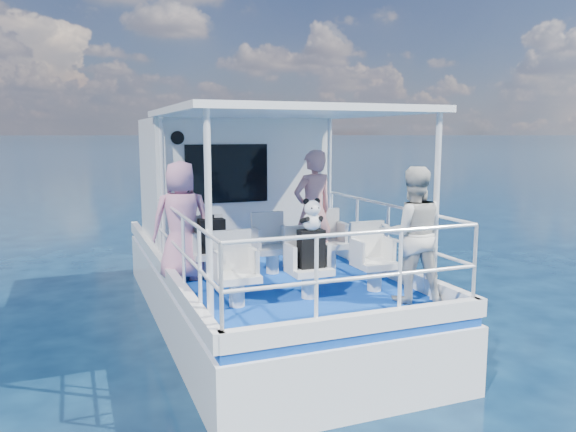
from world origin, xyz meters
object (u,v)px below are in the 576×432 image
Objects in this scene: backpack_center at (311,249)px; passenger_port_fwd at (182,221)px; passenger_stbd_aft at (412,234)px; panda at (312,214)px.

passenger_port_fwd is at bearing 131.08° from backpack_center.
backpack_center is at bearing -5.26° from passenger_stbd_aft.
passenger_stbd_aft is at bearing 149.39° from passenger_port_fwd.
panda is (-1.08, 0.47, 0.23)m from passenger_stbd_aft.
passenger_port_fwd is at bearing -20.19° from passenger_stbd_aft.
passenger_port_fwd is 3.53× the size of backpack_center.
panda is (1.26, -1.47, 0.22)m from passenger_port_fwd.
passenger_stbd_aft is (2.33, -1.94, -0.01)m from passenger_port_fwd.
backpack_center is at bearing 140.26° from passenger_port_fwd.
panda is at bearing -4.16° from passenger_stbd_aft.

